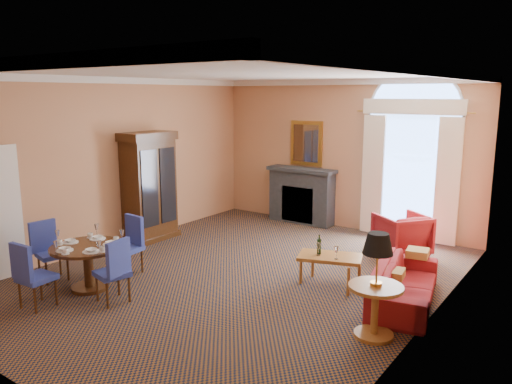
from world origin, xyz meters
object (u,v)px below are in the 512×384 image
Objects in this scene: armoire at (149,188)px; armchair at (402,234)px; coffee_table at (330,258)px; sofa at (404,283)px; dining_table at (88,256)px; side_table at (377,274)px.

armoire is 2.56× the size of armchair.
armoire is 4.16m from coffee_table.
dining_table is at bearing 107.13° from sofa.
coffee_table is (-1.15, -0.04, 0.15)m from sofa.
dining_table reaches higher than armchair.
sofa is (4.02, 2.26, -0.23)m from dining_table.
armchair is at bearing 8.29° from sofa.
armchair is (3.24, 4.33, -0.14)m from dining_table.
dining_table is 4.62m from sofa.
coffee_table is at bearing 136.16° from side_table.
armoire reaches higher than dining_table.
armoire is 5.33m from sofa.
side_table reaches higher than coffee_table.
armoire reaches higher than side_table.
dining_table is 0.85× the size of side_table.
coffee_table is (-0.38, -2.11, 0.06)m from armchair.
armoire is at bearing 158.36° from coffee_table.
armchair is 0.79× the size of coffee_table.
armchair is at bearing 104.19° from side_table.
dining_table reaches higher than sofa.
armchair reaches higher than sofa.
armchair is (-0.78, 2.07, 0.10)m from sofa.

